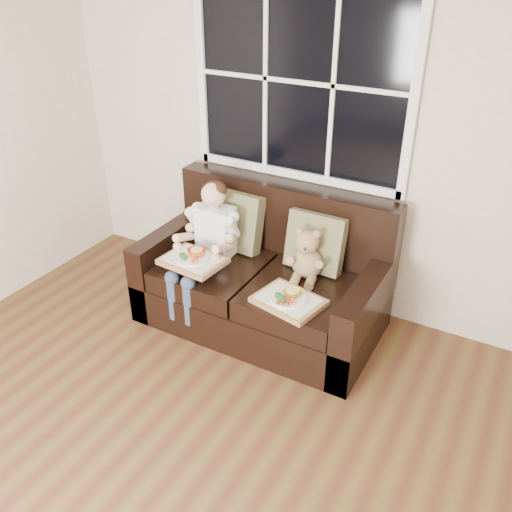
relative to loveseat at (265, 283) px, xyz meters
The scene contains 9 objects.
room_walls 2.41m from the loveseat, 81.02° to the right, with size 4.52×5.02×2.71m.
window_back 1.42m from the loveseat, 90.00° to the left, with size 1.62×0.04×1.37m.
loveseat is the anchor object (origin of this frame).
pillow_left 0.52m from the loveseat, 155.68° to the left, with size 0.45×0.23×0.45m.
pillow_right 0.49m from the loveseat, 26.05° to the left, with size 0.41×0.19×0.42m.
child 0.54m from the loveseat, 163.30° to the right, with size 0.39×0.60×0.88m.
teddy_bear 0.43m from the loveseat, ahead, with size 0.25×0.30×0.38m.
tray_left 0.58m from the loveseat, 137.50° to the right, with size 0.44×0.35×0.10m.
tray_right 0.52m from the loveseat, 43.65° to the right, with size 0.48×0.40×0.10m.
Camera 1 is at (1.24, -0.92, 2.44)m, focal length 38.00 mm.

